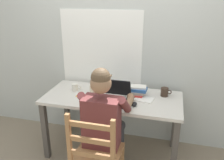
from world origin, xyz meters
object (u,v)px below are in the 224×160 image
at_px(coffee_mug_white, 75,87).
at_px(seated_person, 105,119).
at_px(laptop, 114,96).
at_px(coffee_mug_spare, 93,89).
at_px(desk, 112,104).
at_px(computer_mouse, 134,104).
at_px(coffee_mug_dark, 165,92).
at_px(wooden_chair, 96,156).
at_px(landscape_photo_print, 82,96).
at_px(book_stack_main, 137,91).

bearing_deg(coffee_mug_white, seated_person, -42.84).
relative_size(laptop, coffee_mug_spare, 3.00).
height_order(desk, seated_person, seated_person).
xyz_separation_m(computer_mouse, coffee_mug_white, (-0.75, 0.21, 0.03)).
bearing_deg(seated_person, computer_mouse, 46.02).
bearing_deg(laptop, coffee_mug_dark, 26.21).
height_order(wooden_chair, coffee_mug_dark, wooden_chair).
xyz_separation_m(coffee_mug_spare, landscape_photo_print, (-0.09, -0.13, -0.04)).
distance_m(seated_person, wooden_chair, 0.36).
bearing_deg(book_stack_main, computer_mouse, -88.76).
bearing_deg(seated_person, wooden_chair, -90.00).
bearing_deg(computer_mouse, desk, 149.39).
bearing_deg(desk, landscape_photo_print, -168.94).
bearing_deg(laptop, landscape_photo_print, 175.59).
bearing_deg(desk, book_stack_main, 20.88).
bearing_deg(book_stack_main, coffee_mug_white, -175.90).
bearing_deg(book_stack_main, seated_person, -114.71).
xyz_separation_m(seated_person, coffee_mug_dark, (0.54, 0.58, 0.10)).
bearing_deg(laptop, seated_person, -92.41).
bearing_deg(book_stack_main, landscape_photo_print, -164.47).
bearing_deg(coffee_mug_spare, computer_mouse, -23.16).
xyz_separation_m(laptop, coffee_mug_dark, (0.53, 0.26, -0.00)).
relative_size(wooden_chair, computer_mouse, 9.49).
bearing_deg(desk, seated_person, -85.80).
distance_m(seated_person, coffee_mug_white, 0.69).
xyz_separation_m(coffee_mug_white, book_stack_main, (0.74, 0.05, 0.01)).
bearing_deg(landscape_photo_print, computer_mouse, -6.70).
bearing_deg(wooden_chair, seated_person, 90.00).
bearing_deg(laptop, coffee_mug_spare, 151.81).
xyz_separation_m(computer_mouse, book_stack_main, (-0.01, 0.27, 0.04)).
bearing_deg(coffee_mug_white, computer_mouse, -15.87).
height_order(laptop, computer_mouse, laptop).
relative_size(seated_person, computer_mouse, 12.54).
bearing_deg(computer_mouse, wooden_chair, -114.63).
distance_m(seated_person, coffee_mug_spare, 0.57).
relative_size(wooden_chair, coffee_mug_spare, 8.62).
bearing_deg(wooden_chair, computer_mouse, 65.37).
bearing_deg(book_stack_main, wooden_chair, -106.64).
xyz_separation_m(wooden_chair, coffee_mug_dark, (0.54, 0.86, 0.33)).
bearing_deg(wooden_chair, landscape_photo_print, 120.39).
bearing_deg(book_stack_main, coffee_mug_dark, 11.38).
bearing_deg(laptop, desk, 114.69).
xyz_separation_m(wooden_chair, coffee_mug_white, (-0.50, 0.75, 0.32)).
distance_m(laptop, book_stack_main, 0.30).
bearing_deg(coffee_mug_dark, coffee_mug_spare, -172.96).
height_order(desk, book_stack_main, book_stack_main).
xyz_separation_m(seated_person, laptop, (0.01, 0.32, 0.11)).
height_order(laptop, book_stack_main, laptop).
xyz_separation_m(laptop, coffee_mug_spare, (-0.30, 0.16, -0.01)).
height_order(desk, coffee_mug_spare, coffee_mug_spare).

